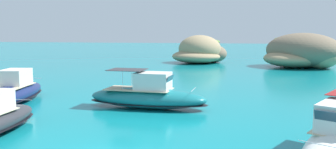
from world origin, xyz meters
name	(u,v)px	position (x,y,z in m)	size (l,w,h in m)	color
islet_large	(303,53)	(19.89, 54.78, 2.79)	(19.26, 18.34, 6.76)	#9E8966
islet_small	(201,52)	(-0.93, 60.86, 2.38)	(14.19, 13.90, 6.25)	#9E8966
motorboat_teal	(148,96)	(-0.53, 13.02, 1.10)	(11.28, 3.88, 3.48)	#19727A
motorboat_navy	(13,92)	(-13.94, 12.54, 1.08)	(5.18, 11.44, 3.24)	navy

